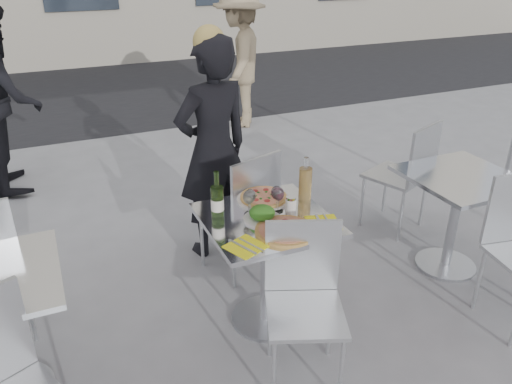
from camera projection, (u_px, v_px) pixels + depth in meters
name	position (u px, v px, depth m)	size (l,w,h in m)	color
ground	(265.00, 319.00, 3.23)	(80.00, 80.00, 0.00)	slate
street_asphalt	(106.00, 89.00, 8.58)	(24.00, 5.00, 0.00)	black
main_table	(266.00, 248.00, 2.99)	(0.72, 0.72, 0.75)	#B7BABF
side_table_right	(457.00, 202.00, 3.54)	(0.72, 0.72, 0.75)	#B7BABF
chair_far	(246.00, 205.00, 3.46)	(0.55, 0.56, 0.95)	silver
chair_near	(304.00, 290.00, 2.65)	(0.53, 0.54, 0.89)	silver
side_chair_rfar	(408.00, 169.00, 4.03)	(0.56, 0.57, 0.95)	silver
woman_diner	(213.00, 150.00, 3.65)	(0.61, 0.40, 1.67)	black
pedestrian_a	(2.00, 99.00, 4.74)	(0.86, 0.67, 1.77)	black
pedestrian_b	(240.00, 59.00, 6.47)	(1.14, 0.66, 1.77)	#988362
pizza_near	(286.00, 231.00, 2.75)	(0.34, 0.34, 0.02)	tan
pizza_far	(264.00, 198.00, 3.10)	(0.33, 0.33, 0.03)	white
salad_plate	(262.00, 214.00, 2.87)	(0.22, 0.22, 0.09)	white
wine_bottle	(217.00, 201.00, 2.85)	(0.07, 0.07, 0.29)	#314E1D
carafe	(305.00, 184.00, 3.05)	(0.08, 0.08, 0.29)	tan
sugar_shaker	(291.00, 205.00, 2.93)	(0.06, 0.06, 0.11)	white
wineglass_white_a	(249.00, 198.00, 2.89)	(0.07, 0.07, 0.16)	white
wineglass_white_b	(250.00, 197.00, 2.90)	(0.07, 0.07, 0.16)	white
wineglass_red_a	(277.00, 194.00, 2.94)	(0.07, 0.07, 0.16)	white
wineglass_red_b	(278.00, 195.00, 2.93)	(0.07, 0.07, 0.16)	white
napkin_left	(246.00, 246.00, 2.62)	(0.23, 0.23, 0.01)	#F6F615
napkin_right	(323.00, 222.00, 2.85)	(0.22, 0.22, 0.01)	#F6F615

